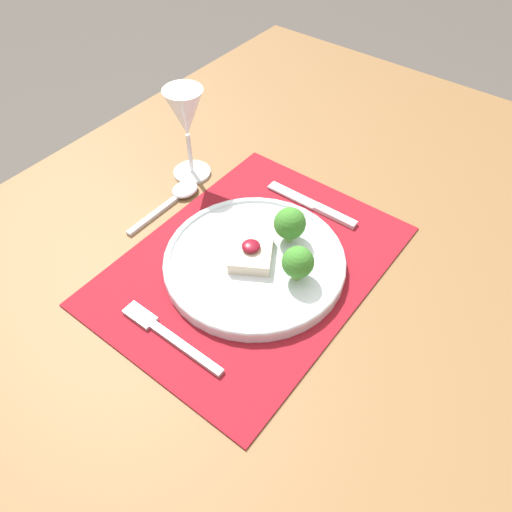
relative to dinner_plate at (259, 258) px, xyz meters
name	(u,v)px	position (x,y,z in m)	size (l,w,h in m)	color
ground_plane	(253,444)	(-0.01, 0.01, -0.75)	(8.00, 8.00, 0.00)	#4C4742
dining_table	(252,296)	(-0.01, 0.01, -0.10)	(1.51, 1.00, 0.74)	brown
placemat	(251,264)	(-0.01, 0.01, -0.02)	(0.48, 0.36, 0.00)	maroon
dinner_plate	(259,258)	(0.00, 0.00, 0.00)	(0.29, 0.29, 0.08)	silver
fork	(165,333)	(-0.19, 0.03, -0.01)	(0.02, 0.18, 0.01)	silver
knife	(317,207)	(0.17, 0.00, -0.01)	(0.02, 0.18, 0.01)	silver
spoon	(179,194)	(0.04, 0.22, -0.01)	(0.17, 0.04, 0.02)	silver
wine_glass_near	(186,118)	(0.11, 0.25, 0.10)	(0.07, 0.07, 0.18)	white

